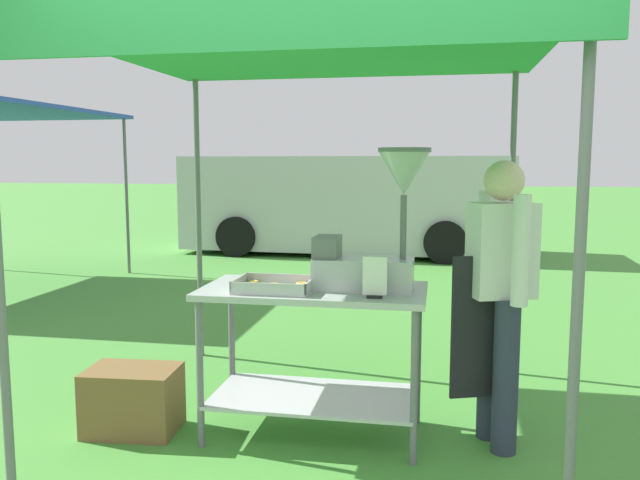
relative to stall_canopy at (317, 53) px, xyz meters
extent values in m
plane|color=#478E38|center=(0.26, 4.98, -2.21)|extent=(70.00, 70.00, 0.00)
cylinder|color=slate|center=(1.22, -1.15, -1.09)|extent=(0.04, 0.04, 2.25)
cylinder|color=slate|center=(-1.22, 1.26, -1.09)|extent=(0.04, 0.04, 2.25)
cylinder|color=slate|center=(1.22, 1.26, -1.09)|extent=(0.04, 0.04, 2.25)
cube|color=#2D934C|center=(0.00, 0.05, 0.06)|extent=(2.65, 2.61, 0.05)
cube|color=#2D934C|center=(0.00, -1.24, -0.08)|extent=(2.65, 0.02, 0.24)
cube|color=#B7B7BC|center=(0.00, -0.10, -1.35)|extent=(1.29, 0.66, 0.04)
cube|color=#B7B7BC|center=(0.00, -0.10, -1.99)|extent=(1.18, 0.61, 0.02)
cylinder|color=slate|center=(-0.59, -0.38, -1.79)|extent=(0.04, 0.04, 0.84)
cylinder|color=slate|center=(0.59, -0.38, -1.79)|extent=(0.04, 0.04, 0.84)
cylinder|color=slate|center=(-0.59, 0.18, -1.79)|extent=(0.04, 0.04, 0.84)
cylinder|color=slate|center=(0.59, 0.18, -1.79)|extent=(0.04, 0.04, 0.84)
cube|color=#B7B7BC|center=(-0.20, -0.22, -1.33)|extent=(0.43, 0.31, 0.01)
cube|color=#B7B7BC|center=(-0.20, -0.37, -1.29)|extent=(0.43, 0.01, 0.06)
cube|color=#B7B7BC|center=(-0.20, -0.08, -1.29)|extent=(0.43, 0.01, 0.06)
cube|color=#B7B7BC|center=(-0.41, -0.22, -1.29)|extent=(0.01, 0.31, 0.06)
cube|color=#B7B7BC|center=(0.01, -0.22, -1.29)|extent=(0.01, 0.31, 0.06)
torus|color=#EAB251|center=(-0.35, -0.12, -1.31)|extent=(0.10, 0.10, 0.02)
torus|color=#EAB251|center=(-0.27, -0.19, -1.31)|extent=(0.07, 0.07, 0.02)
torus|color=#EAB251|center=(-0.04, -0.18, -1.31)|extent=(0.08, 0.08, 0.02)
torus|color=#EAB251|center=(-0.34, -0.26, -1.31)|extent=(0.08, 0.08, 0.02)
torus|color=#EAB251|center=(-0.09, -0.27, -1.31)|extent=(0.09, 0.09, 0.02)
torus|color=#EAB251|center=(-0.22, -0.18, -1.31)|extent=(0.10, 0.10, 0.02)
torus|color=#EAB251|center=(-0.20, -0.26, -1.31)|extent=(0.08, 0.08, 0.02)
torus|color=#EAB251|center=(-0.07, -0.12, -1.31)|extent=(0.09, 0.09, 0.02)
cube|color=#B7B7BC|center=(0.29, -0.09, -1.24)|extent=(0.56, 0.28, 0.18)
cube|color=slate|center=(0.08, -0.09, -1.09)|extent=(0.14, 0.22, 0.12)
cylinder|color=slate|center=(0.51, -0.09, -0.97)|extent=(0.04, 0.04, 0.36)
cone|color=#B7B7BC|center=(0.51, -0.09, -0.68)|extent=(0.28, 0.28, 0.23)
cylinder|color=slate|center=(0.51, -0.09, -0.55)|extent=(0.29, 0.29, 0.02)
cube|color=black|center=(0.37, -0.31, -1.33)|extent=(0.08, 0.05, 0.02)
cube|color=white|center=(0.37, -0.31, -1.22)|extent=(0.13, 0.01, 0.21)
cylinder|color=#2D3347|center=(1.08, -0.14, -1.78)|extent=(0.14, 0.14, 0.86)
cylinder|color=#2D3347|center=(1.01, 0.05, -1.78)|extent=(0.14, 0.14, 0.86)
cube|color=silver|center=(1.05, -0.04, -1.09)|extent=(0.39, 0.32, 0.52)
cube|color=black|center=(0.93, -0.08, -1.53)|extent=(0.31, 0.13, 0.80)
cylinder|color=silver|center=(1.12, -0.25, -1.07)|extent=(0.12, 0.12, 0.58)
cylinder|color=silver|center=(0.97, 0.16, -1.07)|extent=(0.12, 0.12, 0.58)
sphere|color=beige|center=(1.05, -0.04, -0.71)|extent=(0.22, 0.22, 0.22)
cube|color=brown|center=(-1.07, -0.26, -2.02)|extent=(0.55, 0.40, 0.38)
cube|color=#BCBCC1|center=(-0.90, 7.56, -1.32)|extent=(5.69, 2.12, 1.60)
cube|color=#1E2833|center=(1.29, 7.48, -0.92)|extent=(0.16, 1.62, 0.70)
cylinder|color=black|center=(0.88, 8.43, -1.87)|extent=(0.69, 0.27, 0.68)
cylinder|color=black|center=(0.80, 6.57, -1.87)|extent=(0.69, 0.27, 0.68)
cylinder|color=black|center=(-2.60, 8.56, -1.87)|extent=(0.69, 0.27, 0.68)
cylinder|color=black|center=(-2.68, 6.70, -1.87)|extent=(0.69, 0.27, 0.68)
cylinder|color=slate|center=(-3.70, 4.83, -1.11)|extent=(0.04, 0.04, 2.20)
camera|label=1|loc=(0.71, -3.66, -0.61)|focal=36.01mm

